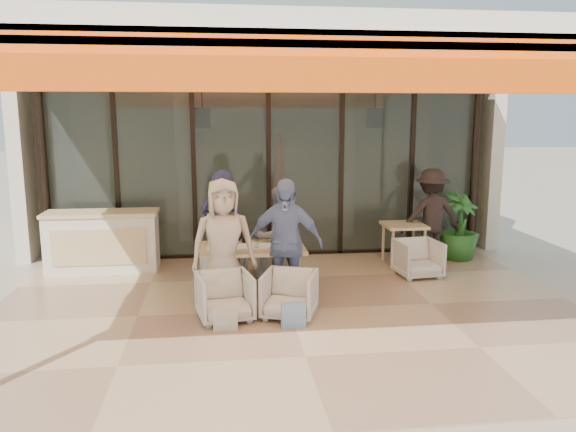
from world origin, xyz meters
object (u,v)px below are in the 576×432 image
object	(u,v)px
side_table	(404,230)
potted_palm	(459,226)
chair_near_right	(289,292)
side_chair	(418,257)
diner_periwinkle	(285,243)
chair_far_left	(223,259)
diner_cream	(223,244)
host_counter	(103,241)
diner_navy	(223,229)
chair_far_right	(275,258)
dining_table	(252,250)
diner_grey	(278,237)
standing_woman	(431,216)
chair_near_left	(225,295)

from	to	relation	value
side_table	potted_palm	xyz separation A→B (m)	(1.10, 0.21, -0.01)
chair_near_right	side_chair	distance (m)	2.80
diner_periwinkle	side_chair	bearing A→B (deg)	40.12
chair_far_left	diner_cream	size ratio (longest dim) A/B	0.36
diner_periwinkle	potted_palm	size ratio (longest dim) A/B	1.42
host_counter	diner_periwinkle	xyz separation A→B (m)	(2.84, -2.02, 0.36)
diner_cream	diner_periwinkle	size ratio (longest dim) A/B	1.01
diner_navy	chair_far_right	bearing A→B (deg)	-138.14
dining_table	chair_far_right	xyz separation A→B (m)	(0.43, 0.94, -0.38)
dining_table	side_table	size ratio (longest dim) A/B	2.01
host_counter	diner_grey	bearing A→B (deg)	-21.48
host_counter	side_chair	world-z (taller)	host_counter
diner_periwinkle	potted_palm	bearing A→B (deg)	45.98
side_chair	standing_woman	size ratio (longest dim) A/B	0.41
dining_table	diner_navy	bearing A→B (deg)	133.02
diner_grey	diner_periwinkle	xyz separation A→B (m)	(-0.00, -0.90, 0.11)
diner_grey	diner_navy	bearing A→B (deg)	-16.64
chair_near_left	chair_far_right	bearing A→B (deg)	54.81
diner_cream	diner_periwinkle	distance (m)	0.84
chair_near_left	standing_woman	size ratio (longest dim) A/B	0.41
chair_near_right	side_table	distance (m)	3.29
dining_table	potted_palm	world-z (taller)	potted_palm
host_counter	diner_cream	size ratio (longest dim) A/B	1.03
chair_far_right	side_chair	bearing A→B (deg)	175.88
chair_far_left	diner_cream	bearing A→B (deg)	71.37
dining_table	diner_cream	bearing A→B (deg)	-132.26
chair_near_left	diner_cream	size ratio (longest dim) A/B	0.39
side_chair	diner_periwinkle	bearing A→B (deg)	-161.28
host_counter	potted_palm	distance (m)	6.26
chair_far_left	side_chair	xyz separation A→B (m)	(3.15, -0.32, 0.02)
chair_far_left	diner_cream	world-z (taller)	diner_cream
host_counter	diner_navy	world-z (taller)	diner_navy
chair_far_left	side_chair	size ratio (longest dim) A/B	0.93
side_chair	potted_palm	world-z (taller)	potted_palm
chair_far_left	chair_near_right	size ratio (longest dim) A/B	0.93
chair_near_right	potted_palm	xyz separation A→B (m)	(3.41, 2.54, 0.29)
chair_far_left	side_table	xyz separation A→B (m)	(3.15, 0.43, 0.32)
chair_near_right	diner_periwinkle	size ratio (longest dim) A/B	0.38
host_counter	side_table	distance (m)	5.16
chair_near_left	standing_woman	world-z (taller)	standing_woman
host_counter	potted_palm	xyz separation A→B (m)	(6.26, 0.02, 0.10)
chair_near_right	potted_palm	size ratio (longest dim) A/B	0.54
chair_near_right	diner_grey	world-z (taller)	diner_grey
chair_far_left	standing_woman	size ratio (longest dim) A/B	0.38
diner_periwinkle	side_chair	xyz separation A→B (m)	(2.31, 1.08, -0.55)
chair_near_left	potted_palm	distance (m)	4.96
dining_table	chair_near_left	distance (m)	1.10
chair_near_right	diner_cream	world-z (taller)	diner_cream
chair_near_right	diner_periwinkle	distance (m)	0.74
diner_navy	diner_periwinkle	xyz separation A→B (m)	(0.84, -0.90, -0.02)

